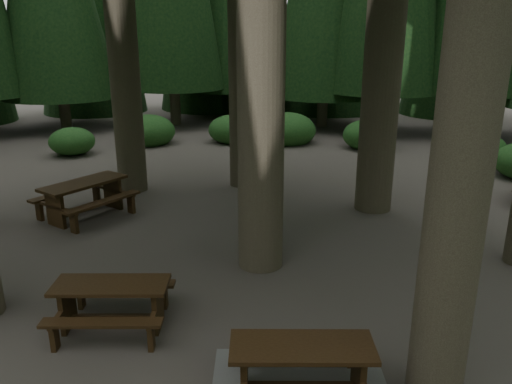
% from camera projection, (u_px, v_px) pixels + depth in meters
% --- Properties ---
extents(ground, '(80.00, 80.00, 0.00)m').
position_uv_depth(ground, '(218.00, 262.00, 9.68)').
color(ground, '#4D473F').
rests_on(ground, ground).
extents(picnic_table_a, '(2.67, 2.44, 0.74)m').
position_uv_depth(picnic_table_a, '(301.00, 380.00, 6.00)').
color(picnic_table_a, gray).
rests_on(picnic_table_a, ground).
extents(picnic_table_b, '(2.12, 2.39, 0.88)m').
position_uv_depth(picnic_table_b, '(85.00, 194.00, 11.92)').
color(picnic_table_b, '#34200F').
rests_on(picnic_table_b, ground).
extents(picnic_table_e, '(2.05, 1.86, 0.73)m').
position_uv_depth(picnic_table_e, '(112.00, 298.00, 7.39)').
color(picnic_table_e, '#34200F').
rests_on(picnic_table_e, ground).
extents(shrub_ring, '(23.86, 24.64, 1.49)m').
position_uv_depth(shrub_ring, '(265.00, 234.00, 10.00)').
color(shrub_ring, '#20581E').
rests_on(shrub_ring, ground).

